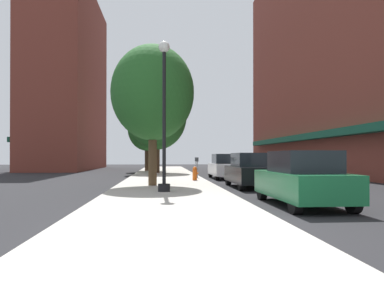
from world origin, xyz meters
TOP-DOWN VIEW (x-y plane):
  - ground_plane at (4.00, 18.00)m, footprint 90.00×90.00m
  - sidewalk_slab at (0.00, 19.00)m, footprint 4.80×50.00m
  - building_right_brick at (14.99, 22.00)m, footprint 6.80×40.00m
  - building_far_background at (-11.01, 37.00)m, footprint 6.80×18.00m
  - lamppost at (-0.12, 7.66)m, footprint 0.48×0.48m
  - fire_hydrant at (1.68, 14.41)m, footprint 0.33×0.26m
  - parking_meter_near at (2.05, 17.72)m, footprint 0.14×0.09m
  - parking_meter_far at (2.05, 16.68)m, footprint 0.14×0.09m
  - tree_near at (-0.60, 24.49)m, footprint 4.96×4.96m
  - tree_mid at (-1.66, 29.01)m, footprint 3.65×3.65m
  - tree_far at (-0.65, 10.87)m, footprint 3.96×3.96m
  - car_green at (4.00, 3.96)m, footprint 1.80×4.30m
  - car_black at (4.00, 10.46)m, footprint 1.80×4.30m
  - car_white at (4.00, 17.56)m, footprint 1.80×4.30m

SIDE VIEW (x-z plane):
  - ground_plane at x=4.00m, z-range 0.00..0.00m
  - sidewalk_slab at x=0.00m, z-range 0.00..0.12m
  - fire_hydrant at x=1.68m, z-range 0.12..0.91m
  - car_green at x=4.00m, z-range -0.02..1.64m
  - car_black at x=4.00m, z-range -0.02..1.64m
  - car_white at x=4.00m, z-range -0.02..1.64m
  - parking_meter_near at x=2.05m, z-range 0.29..1.60m
  - parking_meter_far at x=2.05m, z-range 0.29..1.60m
  - lamppost at x=-0.12m, z-range 0.25..6.15m
  - tree_mid at x=-1.66m, z-range 1.06..7.18m
  - tree_far at x=-0.65m, z-range 1.18..7.89m
  - tree_near at x=-0.60m, z-range 1.08..8.74m
  - building_far_background at x=-11.01m, z-range -0.02..20.20m
  - building_right_brick at x=14.99m, z-range -0.02..22.20m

